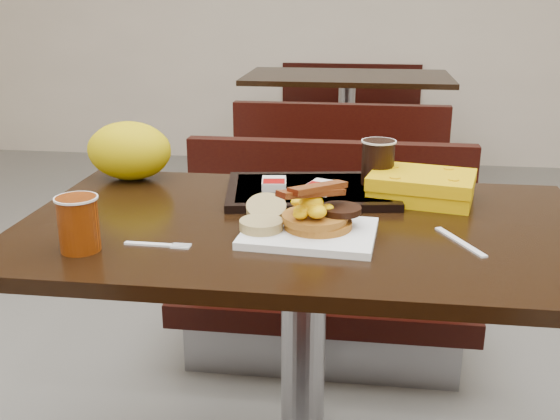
# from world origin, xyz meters

# --- Properties ---
(table_near) EXTENTS (1.20, 0.70, 0.75)m
(table_near) POSITION_xyz_m (0.00, 0.00, 0.38)
(table_near) COLOR black
(table_near) RESTS_ON floor
(bench_near_n) EXTENTS (1.00, 0.46, 0.72)m
(bench_near_n) POSITION_xyz_m (0.00, 0.70, 0.36)
(bench_near_n) COLOR black
(bench_near_n) RESTS_ON floor
(table_far) EXTENTS (1.20, 0.70, 0.75)m
(table_far) POSITION_xyz_m (0.00, 2.60, 0.38)
(table_far) COLOR black
(table_far) RESTS_ON floor
(bench_far_s) EXTENTS (1.00, 0.46, 0.72)m
(bench_far_s) POSITION_xyz_m (0.00, 1.90, 0.36)
(bench_far_s) COLOR black
(bench_far_s) RESTS_ON floor
(bench_far_n) EXTENTS (1.00, 0.46, 0.72)m
(bench_far_n) POSITION_xyz_m (0.00, 3.30, 0.36)
(bench_far_n) COLOR black
(bench_far_n) RESTS_ON floor
(platter) EXTENTS (0.27, 0.22, 0.02)m
(platter) POSITION_xyz_m (0.02, -0.09, 0.76)
(platter) COLOR white
(platter) RESTS_ON table_near
(pancake_stack) EXTENTS (0.14, 0.14, 0.03)m
(pancake_stack) POSITION_xyz_m (0.03, -0.07, 0.78)
(pancake_stack) COLOR #A2711B
(pancake_stack) RESTS_ON platter
(sausage_patty) EXTENTS (0.10, 0.10, 0.01)m
(sausage_patty) POSITION_xyz_m (0.08, -0.06, 0.80)
(sausage_patty) COLOR black
(sausage_patty) RESTS_ON pancake_stack
(scrambled_eggs) EXTENTS (0.09, 0.08, 0.04)m
(scrambled_eggs) POSITION_xyz_m (0.02, -0.08, 0.82)
(scrambled_eggs) COLOR #EFA104
(scrambled_eggs) RESTS_ON pancake_stack
(bacon_strips) EXTENTS (0.16, 0.16, 0.01)m
(bacon_strips) POSITION_xyz_m (0.02, -0.09, 0.85)
(bacon_strips) COLOR #410E04
(bacon_strips) RESTS_ON scrambled_eggs
(muffin_bottom) EXTENTS (0.10, 0.10, 0.02)m
(muffin_bottom) POSITION_xyz_m (-0.08, -0.10, 0.77)
(muffin_bottom) COLOR tan
(muffin_bottom) RESTS_ON platter
(muffin_top) EXTENTS (0.09, 0.09, 0.05)m
(muffin_top) POSITION_xyz_m (-0.08, -0.03, 0.79)
(muffin_top) COLOR tan
(muffin_top) RESTS_ON platter
(coffee_cup_near) EXTENTS (0.09, 0.09, 0.10)m
(coffee_cup_near) POSITION_xyz_m (-0.40, -0.21, 0.80)
(coffee_cup_near) COLOR #9C3A05
(coffee_cup_near) RESTS_ON table_near
(fork) EXTENTS (0.13, 0.03, 0.00)m
(fork) POSITION_xyz_m (-0.28, -0.17, 0.75)
(fork) COLOR white
(fork) RESTS_ON table_near
(knife) EXTENTS (0.08, 0.15, 0.00)m
(knife) POSITION_xyz_m (0.31, -0.08, 0.75)
(knife) COLOR white
(knife) RESTS_ON table_near
(condiment_ketchup) EXTENTS (0.04, 0.03, 0.01)m
(condiment_ketchup) POSITION_xyz_m (0.03, 0.02, 0.75)
(condiment_ketchup) COLOR #8C0504
(condiment_ketchup) RESTS_ON table_near
(tray) EXTENTS (0.43, 0.34, 0.02)m
(tray) POSITION_xyz_m (-0.01, 0.20, 0.76)
(tray) COLOR black
(tray) RESTS_ON table_near
(hashbrown_sleeve_left) EXTENTS (0.07, 0.08, 0.02)m
(hashbrown_sleeve_left) POSITION_xyz_m (-0.09, 0.18, 0.78)
(hashbrown_sleeve_left) COLOR silver
(hashbrown_sleeve_left) RESTS_ON tray
(hashbrown_sleeve_right) EXTENTS (0.08, 0.09, 0.02)m
(hashbrown_sleeve_right) POSITION_xyz_m (0.02, 0.16, 0.78)
(hashbrown_sleeve_right) COLOR silver
(hashbrown_sleeve_right) RESTS_ON tray
(coffee_cup_far) EXTENTS (0.10, 0.10, 0.11)m
(coffee_cup_far) POSITION_xyz_m (0.15, 0.24, 0.82)
(coffee_cup_far) COLOR black
(coffee_cup_far) RESTS_ON tray
(clamshell) EXTENTS (0.26, 0.22, 0.06)m
(clamshell) POSITION_xyz_m (0.25, 0.19, 0.78)
(clamshell) COLOR #D8A403
(clamshell) RESTS_ON table_near
(paper_bag) EXTENTS (0.24, 0.20, 0.15)m
(paper_bag) POSITION_xyz_m (-0.48, 0.27, 0.82)
(paper_bag) COLOR #CAAF06
(paper_bag) RESTS_ON table_near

